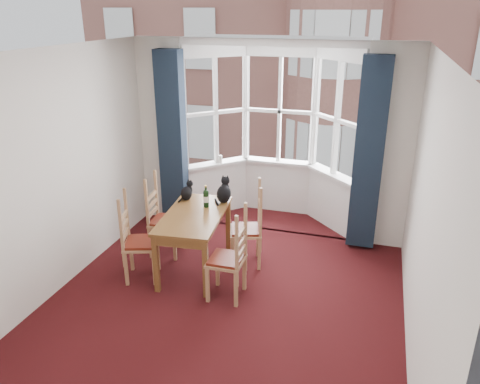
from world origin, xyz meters
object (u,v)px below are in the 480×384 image
at_px(cat_right, 224,192).
at_px(candle_tall, 220,159).
at_px(chair_left_far, 160,221).
at_px(wine_bottle, 206,198).
at_px(chair_right_near, 234,262).
at_px(chair_right_far, 253,231).
at_px(chair_left_near, 133,244).
at_px(dining_table, 194,221).
at_px(cat_left, 187,192).

xyz_separation_m(cat_right, candle_tall, (-0.50, 1.29, 0.02)).
bearing_deg(chair_left_far, wine_bottle, -1.23).
bearing_deg(chair_left_far, chair_right_near, -29.88).
relative_size(chair_right_far, candle_tall, 7.25).
height_order(chair_right_far, candle_tall, candle_tall).
distance_m(chair_left_near, cat_right, 1.34).
bearing_deg(cat_right, candle_tall, 111.01).
bearing_deg(chair_right_near, dining_table, 144.43).
bearing_deg(candle_tall, chair_left_far, -103.73).
xyz_separation_m(chair_left_far, wine_bottle, (0.69, -0.01, 0.44)).
bearing_deg(wine_bottle, cat_left, 154.29).
height_order(cat_left, candle_tall, cat_left).
xyz_separation_m(chair_left_far, cat_left, (0.36, 0.15, 0.41)).
height_order(chair_right_far, wine_bottle, wine_bottle).
xyz_separation_m(cat_left, wine_bottle, (0.33, -0.16, 0.02)).
height_order(cat_left, cat_right, cat_right).
xyz_separation_m(chair_left_near, chair_left_far, (0.02, 0.69, 0.00)).
distance_m(chair_left_far, wine_bottle, 0.82).
distance_m(dining_table, chair_right_near, 0.85).
bearing_deg(chair_right_far, wine_bottle, -170.62).
bearing_deg(chair_right_near, candle_tall, 112.44).
bearing_deg(wine_bottle, chair_right_near, -50.50).
distance_m(cat_left, candle_tall, 1.36).
relative_size(dining_table, candle_tall, 10.84).
distance_m(chair_left_near, chair_left_far, 0.69).
bearing_deg(dining_table, chair_right_near, -35.57).
xyz_separation_m(chair_right_near, wine_bottle, (-0.60, 0.73, 0.44)).
bearing_deg(cat_right, chair_right_near, -65.67).
xyz_separation_m(chair_right_far, cat_right, (-0.43, 0.13, 0.44)).
relative_size(dining_table, chair_left_far, 1.50).
bearing_deg(dining_table, cat_left, 122.75).
xyz_separation_m(chair_right_near, cat_right, (-0.43, 0.96, 0.44)).
bearing_deg(candle_tall, chair_right_far, -56.81).
distance_m(chair_left_near, wine_bottle, 1.07).
height_order(chair_left_far, cat_right, cat_right).
relative_size(wine_bottle, candle_tall, 2.30).
bearing_deg(cat_left, chair_right_far, -3.77).
distance_m(dining_table, chair_right_far, 0.78).
distance_m(dining_table, chair_left_near, 0.80).
bearing_deg(chair_right_near, cat_left, 136.41).
relative_size(chair_left_far, chair_right_near, 1.00).
height_order(chair_left_near, chair_left_far, same).
distance_m(cat_left, wine_bottle, 0.37).
height_order(chair_right_far, cat_left, cat_left).
xyz_separation_m(cat_right, wine_bottle, (-0.17, -0.23, -0.01)).
xyz_separation_m(dining_table, cat_left, (-0.26, 0.41, 0.21)).
height_order(chair_left_far, chair_right_near, same).
height_order(chair_left_far, cat_left, cat_left).
relative_size(chair_left_far, candle_tall, 7.25).
xyz_separation_m(cat_left, candle_tall, (0.01, 1.36, 0.05)).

